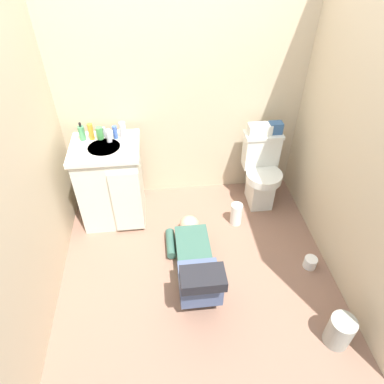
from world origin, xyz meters
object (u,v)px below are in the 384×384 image
(toilet, at_px, (261,171))
(toilet_paper_roll, at_px, (310,262))
(toiletry_bag, at_px, (276,128))
(bottle_blue, at_px, (115,132))
(bottle_green, at_px, (100,133))
(person_plumber, at_px, (195,263))
(bottle_clear, at_px, (109,136))
(bottle_amber, at_px, (91,132))
(trash_can, at_px, (340,331))
(faucet, at_px, (104,132))
(soap_dispenser, at_px, (82,133))
(paper_towel_roll, at_px, (236,214))
(vanity_cabinet, at_px, (112,182))
(tissue_box, at_px, (260,129))
(bottle_white, at_px, (123,130))

(toilet, height_order, toilet_paper_roll, toilet)
(toiletry_bag, xyz_separation_m, bottle_blue, (-1.48, -0.05, 0.07))
(toiletry_bag, relative_size, bottle_green, 1.11)
(person_plumber, bearing_deg, bottle_clear, 125.79)
(person_plumber, xyz_separation_m, bottle_amber, (-0.81, 0.96, 0.72))
(person_plumber, relative_size, trash_can, 4.10)
(faucet, distance_m, bottle_clear, 0.09)
(soap_dispenser, xyz_separation_m, paper_towel_roll, (1.36, -0.37, -0.77))
(vanity_cabinet, height_order, toilet_paper_roll, vanity_cabinet)
(trash_can, bearing_deg, tissue_box, 97.29)
(toiletry_bag, xyz_separation_m, paper_towel_roll, (-0.40, -0.41, -0.69))
(bottle_amber, xyz_separation_m, trash_can, (1.75, -1.63, -0.77))
(paper_towel_roll, bearing_deg, bottle_green, 162.88)
(trash_can, relative_size, paper_towel_roll, 1.12)
(bottle_amber, bearing_deg, toiletry_bag, 1.36)
(bottle_amber, bearing_deg, bottle_green, 1.27)
(bottle_white, bearing_deg, trash_can, -47.73)
(toilet, height_order, paper_towel_roll, toilet)
(bottle_blue, bearing_deg, paper_towel_roll, -18.70)
(bottle_blue, distance_m, trash_can, 2.36)
(bottle_clear, xyz_separation_m, bottle_blue, (0.05, 0.05, 0.00))
(toilet, relative_size, faucet, 7.50)
(toiletry_bag, relative_size, bottle_amber, 0.82)
(faucet, xyz_separation_m, bottle_amber, (-0.11, -0.02, 0.03))
(bottle_green, bearing_deg, soap_dispenser, -179.64)
(vanity_cabinet, xyz_separation_m, faucet, (-0.00, 0.15, 0.45))
(toiletry_bag, bearing_deg, trash_can, -87.84)
(bottle_white, xyz_separation_m, toilet_paper_roll, (1.53, -0.96, -0.85))
(tissue_box, bearing_deg, soap_dispenser, -178.60)
(vanity_cabinet, xyz_separation_m, person_plumber, (0.69, -0.84, -0.24))
(soap_dispenser, height_order, paper_towel_roll, soap_dispenser)
(soap_dispenser, bearing_deg, person_plumber, -47.37)
(trash_can, bearing_deg, bottle_clear, 135.40)
(person_plumber, relative_size, bottle_white, 6.96)
(vanity_cabinet, relative_size, bottle_white, 5.36)
(trash_can, distance_m, paper_towel_roll, 1.34)
(bottle_white, bearing_deg, faucet, 169.47)
(toilet, height_order, bottle_green, bottle_green)
(toiletry_bag, relative_size, trash_can, 0.48)
(trash_can, bearing_deg, bottle_green, 135.81)
(vanity_cabinet, bearing_deg, bottle_white, 35.30)
(tissue_box, distance_m, toilet_paper_roll, 1.28)
(bottle_white, bearing_deg, bottle_clear, -158.95)
(toilet, distance_m, toiletry_bag, 0.46)
(bottle_amber, bearing_deg, faucet, 10.59)
(vanity_cabinet, height_order, bottle_green, bottle_green)
(vanity_cabinet, relative_size, person_plumber, 0.77)
(paper_towel_roll, bearing_deg, faucet, 161.49)
(bottle_blue, bearing_deg, bottle_green, 176.15)
(soap_dispenser, bearing_deg, tissue_box, 1.40)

